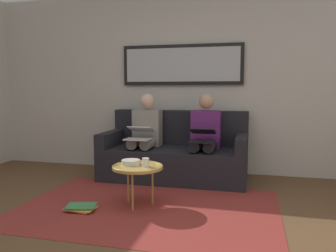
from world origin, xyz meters
The scene contains 13 objects.
ground_plane centered at (0.00, 0.00, -0.05)m, with size 6.00×5.20×0.10m, color brown.
wall_rear centered at (0.00, -2.60, 1.30)m, with size 6.00×0.12×2.60m, color beige.
area_rug centered at (0.00, -0.85, 0.00)m, with size 2.60×1.80×0.01m, color maroon.
couch centered at (0.00, -2.12, 0.31)m, with size 1.91×0.90×0.90m.
framed_mirror centered at (0.00, -2.51, 1.55)m, with size 1.75×0.05×0.58m.
coffee_table centered at (0.12, -0.90, 0.40)m, with size 0.52×0.52×0.43m.
cup centered at (0.03, -0.90, 0.46)m, with size 0.07×0.07×0.09m, color silver.
bowl centered at (0.21, -0.96, 0.44)m, with size 0.20×0.20×0.05m, color beige.
person_left centered at (-0.41, -2.05, 0.61)m, with size 0.38×0.58×1.14m.
laptop_black centered at (-0.41, -1.81, 0.63)m, with size 0.31×0.37×0.16m.
person_right centered at (0.41, -2.05, 0.61)m, with size 0.38×0.58×1.14m.
laptop_silver centered at (0.41, -1.82, 0.63)m, with size 0.33×0.38×0.16m.
magazine_stack centered at (0.63, -0.62, 0.03)m, with size 0.35×0.27×0.05m.
Camera 1 is at (-1.02, 2.35, 1.20)m, focal length 36.54 mm.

